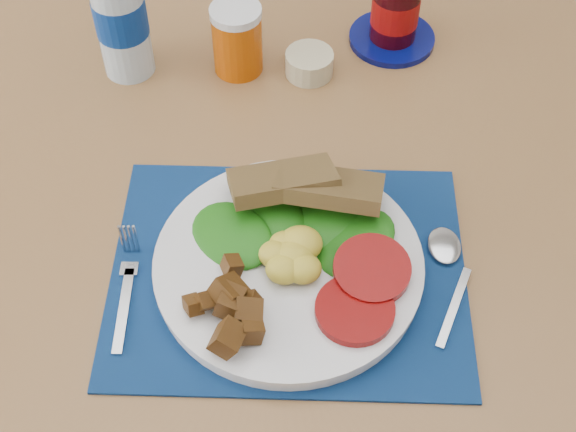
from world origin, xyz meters
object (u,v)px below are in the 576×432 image
object	(u,v)px
jam_on_saucer	(395,13)
juice_glass	(237,41)
breakfast_plate	(283,263)
water_bottle	(118,6)

from	to	relation	value
jam_on_saucer	juice_glass	bearing A→B (deg)	-165.73
breakfast_plate	juice_glass	xyz separation A→B (m)	(-0.06, 0.36, 0.02)
water_bottle	juice_glass	distance (m)	0.16
water_bottle	breakfast_plate	bearing A→B (deg)	-59.16
juice_glass	jam_on_saucer	size ratio (longest dim) A/B	0.76
juice_glass	jam_on_saucer	xyz separation A→B (m)	(0.22, 0.06, 0.00)
breakfast_plate	water_bottle	xyz separation A→B (m)	(-0.21, 0.36, 0.08)
juice_glass	jam_on_saucer	world-z (taller)	jam_on_saucer
juice_glass	jam_on_saucer	bearing A→B (deg)	14.27
breakfast_plate	jam_on_saucer	xyz separation A→B (m)	(0.16, 0.41, 0.02)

